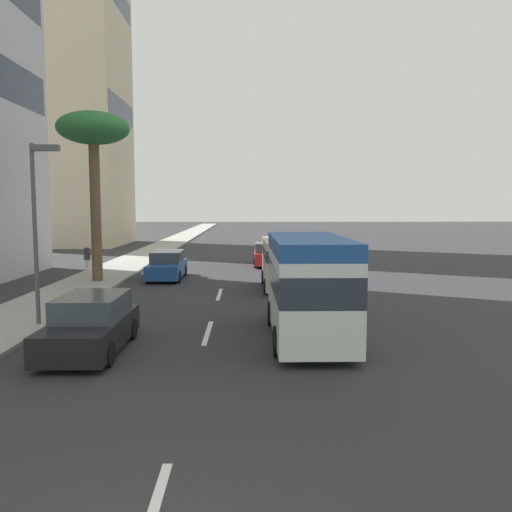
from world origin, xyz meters
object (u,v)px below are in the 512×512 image
object	(u,v)px
minibus_lead	(308,284)
pedestrian_near_lamp	(87,258)
van_second	(284,260)
car_fourth	(91,325)
street_lamp	(38,212)
car_third	(167,266)
car_fifth	(267,255)
palm_tree	(93,135)

from	to	relation	value
minibus_lead	pedestrian_near_lamp	size ratio (longest dim) A/B	3.59
van_second	pedestrian_near_lamp	bearing A→B (deg)	69.01
car_fourth	street_lamp	distance (m)	4.92
van_second	car_third	world-z (taller)	van_second
van_second	car_fifth	xyz separation A→B (m)	(9.99, 0.45, -0.65)
car_fifth	palm_tree	bearing A→B (deg)	131.07
minibus_lead	street_lamp	size ratio (longest dim) A/B	1.06
car_third	car_fourth	distance (m)	14.73
van_second	car_third	xyz separation A→B (m)	(3.52, 6.39, -0.66)
palm_tree	street_lamp	bearing A→B (deg)	-174.20
van_second	minibus_lead	bearing A→B (deg)	-179.85
minibus_lead	van_second	xyz separation A→B (m)	(9.94, 0.03, -0.33)
car_fourth	street_lamp	size ratio (longest dim) A/B	0.74
car_fourth	car_fifth	world-z (taller)	car_fifth
van_second	car_fourth	distance (m)	12.88
car_fifth	street_lamp	size ratio (longest dim) A/B	0.75
car_fifth	pedestrian_near_lamp	world-z (taller)	pedestrian_near_lamp
minibus_lead	palm_tree	size ratio (longest dim) A/B	0.72
minibus_lead	car_fourth	bearing A→B (deg)	101.35
van_second	car_third	size ratio (longest dim) A/B	1.19
street_lamp	van_second	bearing A→B (deg)	-46.37
minibus_lead	pedestrian_near_lamp	world-z (taller)	minibus_lead
pedestrian_near_lamp	palm_tree	bearing A→B (deg)	89.82
street_lamp	car_fourth	bearing A→B (deg)	-138.40
minibus_lead	street_lamp	xyz separation A→B (m)	(1.54, 8.83, 2.19)
car_third	car_fourth	size ratio (longest dim) A/B	1.01
car_fourth	street_lamp	bearing A→B (deg)	-138.40
car_fourth	pedestrian_near_lamp	xyz separation A→B (m)	(15.48, 4.82, 0.38)
minibus_lead	palm_tree	distance (m)	16.50
street_lamp	car_third	bearing A→B (deg)	-11.47
pedestrian_near_lamp	palm_tree	size ratio (longest dim) A/B	0.20
car_third	palm_tree	xyz separation A→B (m)	(-1.71, 3.46, 7.05)
car_third	car_fifth	size ratio (longest dim) A/B	0.99
car_fourth	street_lamp	xyz separation A→B (m)	(2.81, 2.50, 3.18)
car_third	car_fifth	distance (m)	8.79
van_second	car_fourth	size ratio (longest dim) A/B	1.20
car_fifth	palm_tree	world-z (taller)	palm_tree
car_fourth	palm_tree	bearing A→B (deg)	-164.81
minibus_lead	pedestrian_near_lamp	bearing A→B (deg)	38.13
street_lamp	car_fifth	bearing A→B (deg)	-24.43
palm_tree	car_fifth	bearing A→B (deg)	-48.93
palm_tree	street_lamp	world-z (taller)	palm_tree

